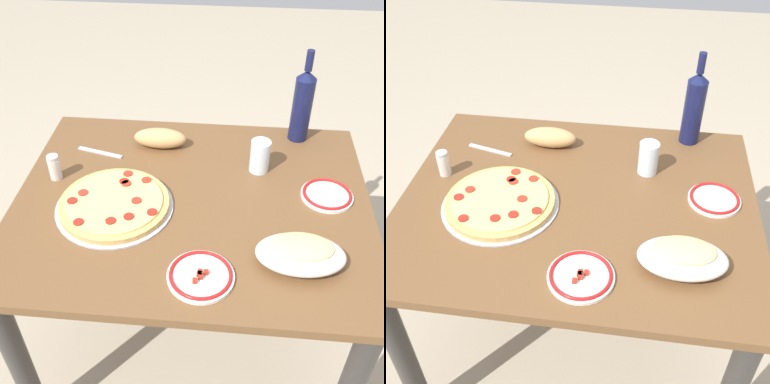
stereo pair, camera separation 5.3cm
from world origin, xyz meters
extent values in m
plane|color=tan|center=(0.00, 0.00, 0.00)|extent=(8.00, 8.00, 0.00)
cube|color=brown|center=(0.00, 0.00, 0.71)|extent=(1.11, 0.90, 0.03)
cylinder|color=#33302D|center=(-0.49, -0.39, 0.35)|extent=(0.07, 0.07, 0.70)
cylinder|color=#33302D|center=(0.49, -0.39, 0.35)|extent=(0.07, 0.07, 0.70)
cylinder|color=#33302D|center=(0.49, 0.39, 0.35)|extent=(0.07, 0.07, 0.70)
cylinder|color=#B7B7BC|center=(0.23, 0.06, 0.73)|extent=(0.36, 0.36, 0.01)
cylinder|color=tan|center=(0.23, 0.06, 0.74)|extent=(0.34, 0.34, 0.02)
cylinder|color=#EACC75|center=(0.23, 0.06, 0.75)|extent=(0.30, 0.30, 0.01)
cylinder|color=maroon|center=(0.22, 0.15, 0.76)|extent=(0.03, 0.03, 0.00)
cylinder|color=#B22D1E|center=(0.21, -0.02, 0.76)|extent=(0.03, 0.03, 0.00)
cylinder|color=maroon|center=(0.22, -0.03, 0.76)|extent=(0.03, 0.03, 0.00)
cylinder|color=maroon|center=(0.17, 0.13, 0.76)|extent=(0.03, 0.03, 0.00)
cylinder|color=maroon|center=(0.36, 0.08, 0.76)|extent=(0.03, 0.03, 0.00)
cylinder|color=#B22D1E|center=(0.21, -0.07, 0.76)|extent=(0.03, 0.03, 0.00)
cylinder|color=#B22D1E|center=(0.33, 0.04, 0.76)|extent=(0.03, 0.03, 0.00)
cylinder|color=maroon|center=(0.11, 0.10, 0.76)|extent=(0.03, 0.03, 0.00)
cylinder|color=maroon|center=(0.31, 0.17, 0.76)|extent=(0.03, 0.03, 0.00)
cylinder|color=#B22D1E|center=(0.16, 0.06, 0.76)|extent=(0.03, 0.03, 0.00)
cylinder|color=#B22D1E|center=(0.15, -0.04, 0.76)|extent=(0.03, 0.03, 0.00)
ellipsoid|color=white|center=(-0.31, 0.24, 0.76)|extent=(0.24, 0.15, 0.07)
ellipsoid|color=#AD2819|center=(-0.31, 0.24, 0.77)|extent=(0.20, 0.12, 0.03)
ellipsoid|color=#EFD684|center=(-0.31, 0.24, 0.79)|extent=(0.17, 0.10, 0.02)
cylinder|color=#141942|center=(-0.35, -0.39, 0.84)|extent=(0.07, 0.07, 0.24)
cone|color=#141942|center=(-0.35, -0.39, 0.98)|extent=(0.07, 0.07, 0.03)
cylinder|color=#141942|center=(-0.35, -0.39, 1.03)|extent=(0.03, 0.03, 0.07)
cylinder|color=silver|center=(-0.21, -0.17, 0.78)|extent=(0.07, 0.07, 0.11)
cylinder|color=white|center=(-0.05, 0.31, 0.73)|extent=(0.18, 0.18, 0.01)
torus|color=red|center=(-0.05, 0.31, 0.74)|extent=(0.17, 0.17, 0.01)
cube|color=#AD2819|center=(-0.07, 0.30, 0.74)|extent=(0.01, 0.01, 0.01)
cube|color=#AD2819|center=(-0.05, 0.31, 0.74)|extent=(0.01, 0.01, 0.01)
cube|color=#AD2819|center=(-0.05, 0.32, 0.74)|extent=(0.01, 0.01, 0.01)
cube|color=#AD2819|center=(-0.04, 0.34, 0.74)|extent=(0.01, 0.01, 0.01)
cube|color=#AD2819|center=(-0.05, 0.30, 0.74)|extent=(0.01, 0.01, 0.01)
cube|color=#AD2819|center=(-0.05, 0.31, 0.74)|extent=(0.01, 0.01, 0.01)
cylinder|color=white|center=(-0.42, -0.05, 0.73)|extent=(0.16, 0.16, 0.01)
torus|color=red|center=(-0.42, -0.05, 0.74)|extent=(0.15, 0.15, 0.01)
ellipsoid|color=tan|center=(0.14, -0.28, 0.76)|extent=(0.19, 0.08, 0.07)
cylinder|color=silver|center=(0.46, -0.07, 0.76)|extent=(0.04, 0.04, 0.07)
cylinder|color=#B7B7BC|center=(0.46, -0.07, 0.81)|extent=(0.04, 0.04, 0.01)
cube|color=#B7B7BC|center=(0.35, -0.22, 0.73)|extent=(0.17, 0.06, 0.00)
camera|label=1|loc=(-0.11, 1.12, 1.69)|focal=44.37mm
camera|label=2|loc=(-0.16, 1.11, 1.69)|focal=44.37mm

